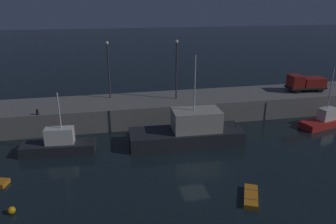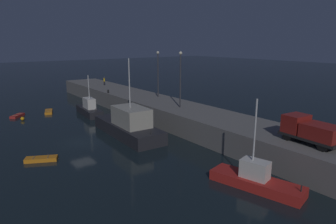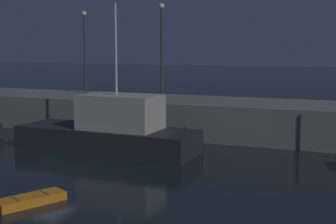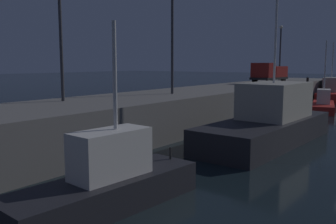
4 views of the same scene
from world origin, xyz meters
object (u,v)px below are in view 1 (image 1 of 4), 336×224
Objects in this scene: fishing_boat_orange at (327,120)px; lamp_post_west at (108,65)px; lamp_post_east at (176,65)px; fishing_boat_white at (59,145)px; utility_truck at (306,83)px; fishing_boat_blue at (189,131)px; bollard_central at (37,112)px; rowboat_white_mid at (251,196)px; mooring_buoy_near at (12,210)px.

lamp_post_west reaches higher than fishing_boat_orange.
fishing_boat_white is at bearing -151.79° from lamp_post_east.
fishing_boat_orange is at bearing -18.09° from lamp_post_west.
lamp_post_west is 1.35× the size of utility_truck.
bollard_central is at bearing 162.89° from fishing_boat_blue.
utility_truck is at bearing 47.96° from rowboat_white_mid.
rowboat_white_mid is at bearing -41.19° from bollard_central.
lamp_post_west reaches higher than fishing_boat_white.
lamp_post_east reaches higher than rowboat_white_mid.
fishing_boat_white is 0.99× the size of lamp_post_east.
utility_truck is at bearing -0.52° from lamp_post_east.
lamp_post_east is (-17.94, 6.49, 6.45)m from fishing_boat_orange.
fishing_boat_white reaches higher than utility_truck.
bollard_central is (-2.63, 4.70, 2.10)m from fishing_boat_white.
rowboat_white_mid is at bearing -79.54° from fishing_boat_blue.
fishing_boat_orange is at bearing 37.63° from rowboat_white_mid.
lamp_post_east is at bearing 95.14° from rowboat_white_mid.
fishing_boat_blue is 13.78m from fishing_boat_white.
fishing_boat_white is 13.26× the size of mooring_buoy_near.
mooring_buoy_near is 0.08× the size of lamp_post_west.
lamp_post_east is at bearing 87.54° from fishing_boat_blue.
rowboat_white_mid is at bearing -35.88° from fishing_boat_white.
mooring_buoy_near is 0.07× the size of lamp_post_east.
fishing_boat_white is 12.80m from lamp_post_west.
mooring_buoy_near is at bearing -103.73° from fishing_boat_white.
lamp_post_east reaches higher than utility_truck.
bollard_central reaches higher than rowboat_white_mid.
lamp_post_west reaches higher than rowboat_white_mid.
mooring_buoy_near is 24.74m from lamp_post_east.
lamp_post_west is at bearing 59.78° from fishing_boat_white.
fishing_boat_white is at bearing -167.29° from utility_truck.
fishing_boat_blue reaches higher than fishing_boat_white.
fishing_boat_orange is at bearing -19.88° from lamp_post_east.
fishing_boat_white is 1.38× the size of utility_truck.
fishing_boat_white is 0.97× the size of fishing_boat_orange.
fishing_boat_orange is at bearing -96.76° from utility_truck.
bollard_central is (-18.44, 16.14, 2.82)m from rowboat_white_mid.
lamp_post_east reaches higher than bollard_central.
lamp_post_west is (-8.11, 10.04, 5.66)m from fishing_boat_blue.
mooring_buoy_near is 0.93× the size of bollard_central.
lamp_post_west is at bearing 175.15° from utility_truck.
fishing_boat_white is 17.18m from lamp_post_east.
rowboat_white_mid is 0.59× the size of utility_truck.
fishing_boat_blue is at bearing -175.56° from fishing_boat_orange.
mooring_buoy_near is at bearing 174.17° from rowboat_white_mid.
bollard_central reaches higher than mooring_buoy_near.
lamp_post_east reaches higher than fishing_boat_white.
lamp_post_west is 27.42m from utility_truck.
rowboat_white_mid is at bearing -5.83° from mooring_buoy_near.
mooring_buoy_near is at bearing -133.80° from lamp_post_east.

